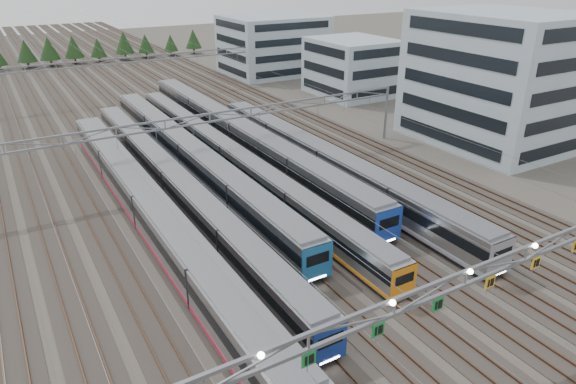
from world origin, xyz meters
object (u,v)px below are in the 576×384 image
train_b (174,183)px  train_e (240,135)px  train_c (190,156)px  gantry_mid (210,125)px  depot_bldg_north (273,45)px  gantry_far (120,66)px  gantry_near (466,282)px  train_a (149,210)px  train_f (327,163)px  depot_bldg_south (498,79)px  depot_bldg_mid (352,67)px  train_d (229,156)px

train_b → train_e: size_ratio=0.96×
train_b → train_c: train_c is taller
gantry_mid → depot_bldg_north: 64.56m
gantry_far → gantry_near: bearing=-90.0°
train_a → gantry_mid: size_ratio=1.06×
gantry_mid → depot_bldg_north: depot_bldg_north is taller
train_f → train_a: bearing=-174.8°
gantry_mid → depot_bldg_south: (40.81, -8.66, 2.83)m
gantry_mid → train_f: bearing=-38.5°
train_b → gantry_far: 50.69m
gantry_near → gantry_far: gantry_near is taller
train_a → gantry_near: 31.59m
gantry_near → depot_bldg_south: depot_bldg_south is taller
depot_bldg_south → train_a: bearing=-177.5°
gantry_near → depot_bldg_south: bearing=37.6°
train_f → gantry_mid: (-11.25, 8.94, 4.18)m
train_c → depot_bldg_north: size_ratio=2.67×
train_a → depot_bldg_south: depot_bldg_south is taller
train_a → train_c: 15.67m
train_c → train_f: bearing=-38.6°
train_e → depot_bldg_mid: bearing=29.6°
train_d → gantry_far: 45.40m
depot_bldg_mid → train_c: bearing=-151.1°
train_e → depot_bldg_north: size_ratio=2.91×
train_a → train_e: size_ratio=0.93×
train_c → train_e: bearing=26.1°
train_c → train_b: bearing=-123.1°
gantry_far → depot_bldg_south: (40.81, -53.66, 2.83)m
train_c → train_e: size_ratio=0.92×
train_d → depot_bldg_mid: bearing=33.7°
gantry_mid → gantry_far: same height
train_e → depot_bldg_north: 55.73m
train_a → train_d: bearing=38.8°
gantry_mid → depot_bldg_mid: (40.91, 25.65, -0.97)m
train_c → depot_bldg_south: bearing=-13.7°
train_d → train_f: train_f is taller
train_d → depot_bldg_mid: size_ratio=4.10×
depot_bldg_north → depot_bldg_mid: bearing=-83.1°
train_f → gantry_near: (-11.30, -31.18, 4.88)m
gantry_near → depot_bldg_north: size_ratio=2.56×
depot_bldg_mid → gantry_far: bearing=154.7°
train_b → train_d: train_b is taller
train_b → train_d: 10.26m
train_e → gantry_near: gantry_near is taller
gantry_near → train_a: bearing=111.0°
train_f → gantry_mid: bearing=141.5°
train_d → depot_bldg_south: (38.56, -8.54, 7.31)m
depot_bldg_south → depot_bldg_mid: size_ratio=1.38×
gantry_near → train_c: bearing=93.0°
train_d → gantry_near: 40.40m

